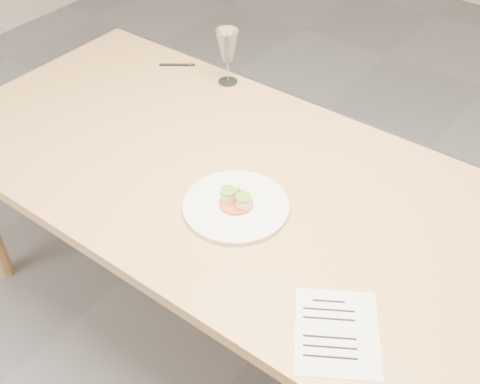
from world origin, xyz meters
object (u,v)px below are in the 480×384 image
Objects in this scene: recipe_sheet at (337,332)px; ballpoint_pen at (177,65)px; wine_glass_0 at (227,47)px; dinner_plate at (236,205)px; dining_table at (275,211)px.

recipe_sheet is 2.68× the size of ballpoint_pen.
ballpoint_pen is 0.28m from wine_glass_0.
wine_glass_0 reaches higher than recipe_sheet.
recipe_sheet is (0.46, -0.20, -0.01)m from dinner_plate.
dining_table is at bearing -65.18° from ballpoint_pen.
dining_table is 7.56× the size of dinner_plate.
wine_glass_0 is at bearing 140.34° from dining_table.
dining_table is 0.52m from recipe_sheet.
dinner_plate is at bearing -73.99° from ballpoint_pen.
wine_glass_0 is at bearing -31.35° from ballpoint_pen.
ballpoint_pen is at bearing 115.66° from recipe_sheet.
dinner_plate reaches higher than recipe_sheet.
recipe_sheet is at bearing -38.86° from dining_table.
dining_table is 7.39× the size of recipe_sheet.
dinner_plate is 0.88m from ballpoint_pen.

